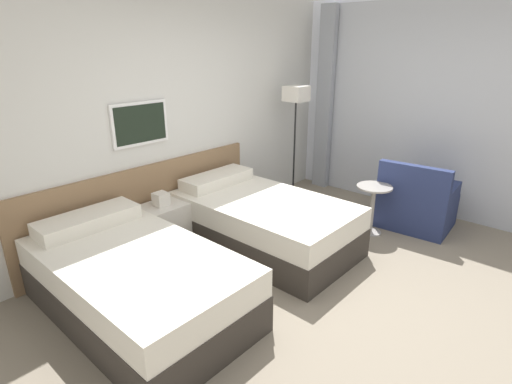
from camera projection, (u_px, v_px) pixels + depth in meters
name	position (u px, v px, depth m)	size (l,w,h in m)	color
ground_plane	(338.00, 292.00, 3.61)	(16.00, 16.00, 0.00)	slate
wall_headboard	(179.00, 121.00, 4.48)	(10.00, 0.10, 2.70)	silver
wall_window	(460.00, 112.00, 4.83)	(0.21, 4.61, 2.70)	white
bed_near_door	(136.00, 281.00, 3.27)	(1.11, 1.95, 0.68)	#332D28
bed_near_window	(263.00, 221.00, 4.38)	(1.11, 1.95, 0.68)	#332D28
nightstand	(163.00, 227.00, 4.28)	(0.49, 0.39, 0.66)	beige
floor_lamp	(296.00, 103.00, 5.35)	(0.28, 0.28, 1.60)	black
side_table	(373.00, 201.00, 4.62)	(0.40, 0.40, 0.59)	gray
armchair	(416.00, 206.00, 4.84)	(0.77, 0.86, 0.84)	navy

